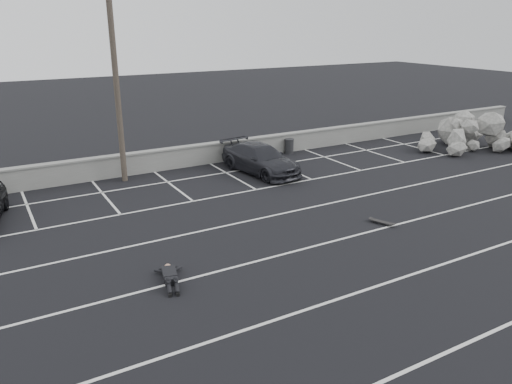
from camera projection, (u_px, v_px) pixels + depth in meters
ground at (384, 284)px, 14.07m from camera, size 120.00×120.00×0.00m
seawall at (190, 155)px, 25.38m from camera, size 50.00×0.45×1.06m
stall_lines at (294, 230)px, 17.65m from camera, size 36.00×20.05×0.01m
car_right at (260, 159)px, 24.19m from camera, size 2.58×4.95×1.37m
utility_pole at (115, 73)px, 21.61m from camera, size 1.29×0.26×9.65m
trash_bin at (289, 146)px, 27.80m from camera, size 0.68×0.68×0.82m
riprap_pile at (470, 137)px, 29.06m from camera, size 6.40×4.76×1.78m
person at (169, 271)px, 14.36m from camera, size 1.84×2.53×0.43m
skateboard at (382, 222)px, 18.20m from camera, size 0.51×0.85×0.10m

